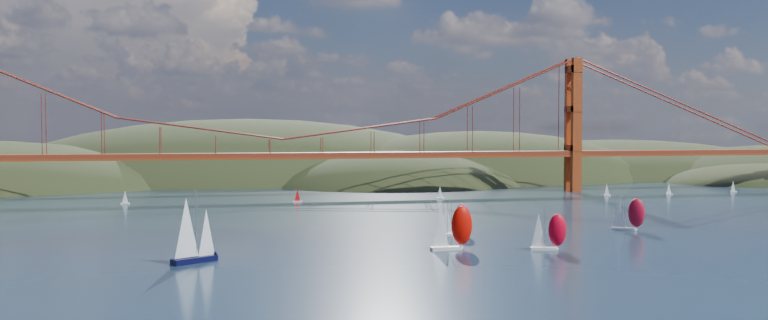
{
  "coord_description": "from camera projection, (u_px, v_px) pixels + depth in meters",
  "views": [
    {
      "loc": [
        -22.1,
        -107.35,
        26.35
      ],
      "look_at": [
        20.27,
        90.0,
        17.63
      ],
      "focal_mm": 35.0,
      "sensor_mm": 36.0,
      "label": 1
    }
  ],
  "objects": [
    {
      "name": "distant_boat_8",
      "position": [
        440.0,
        192.0,
        277.02
      ],
      "size": [
        3.0,
        2.0,
        4.7
      ],
      "color": "silver",
      "rests_on": "ground"
    },
    {
      "name": "bridge",
      "position": [
        278.0,
        112.0,
        284.7
      ],
      "size": [
        552.0,
        12.0,
        55.0
      ],
      "color": "maroon",
      "rests_on": "ground"
    },
    {
      "name": "racer_2",
      "position": [
        627.0,
        213.0,
        191.52
      ],
      "size": [
        8.3,
        6.63,
        9.46
      ],
      "rotation": [
        0.0,
        0.0,
        -0.55
      ],
      "color": "silver",
      "rests_on": "ground"
    },
    {
      "name": "ground",
      "position": [
        378.0,
        306.0,
        110.63
      ],
      "size": [
        1200.0,
        1200.0,
        0.0
      ],
      "primitive_type": "plane",
      "color": "black",
      "rests_on": "ground"
    },
    {
      "name": "racer_1",
      "position": [
        547.0,
        231.0,
        160.59
      ],
      "size": [
        7.99,
        4.29,
        8.96
      ],
      "rotation": [
        0.0,
        0.0,
        -0.21
      ],
      "color": "white",
      "rests_on": "ground"
    },
    {
      "name": "distant_boat_3",
      "position": [
        125.0,
        197.0,
        257.27
      ],
      "size": [
        3.0,
        2.0,
        4.7
      ],
      "color": "silver",
      "rests_on": "ground"
    },
    {
      "name": "distant_boat_5",
      "position": [
        669.0,
        189.0,
        294.38
      ],
      "size": [
        3.0,
        2.0,
        4.7
      ],
      "color": "silver",
      "rests_on": "ground"
    },
    {
      "name": "racer_rwb",
      "position": [
        454.0,
        219.0,
        181.74
      ],
      "size": [
        7.79,
        3.15,
        8.98
      ],
      "rotation": [
        0.0,
        0.0,
        -0.01
      ],
      "color": "white",
      "rests_on": "ground"
    },
    {
      "name": "distant_boat_6",
      "position": [
        733.0,
        186.0,
        305.45
      ],
      "size": [
        3.0,
        2.0,
        4.7
      ],
      "color": "silver",
      "rests_on": "ground"
    },
    {
      "name": "headlands",
      "position": [
        355.0,
        202.0,
        392.43
      ],
      "size": [
        725.0,
        225.0,
        96.0
      ],
      "color": "black",
      "rests_on": "ground"
    },
    {
      "name": "sloop_navy",
      "position": [
        192.0,
        231.0,
        145.58
      ],
      "size": [
        9.74,
        8.35,
        14.26
      ],
      "rotation": [
        0.0,
        0.0,
        0.56
      ],
      "color": "black",
      "rests_on": "ground"
    },
    {
      "name": "distant_boat_9",
      "position": [
        297.0,
        196.0,
        263.88
      ],
      "size": [
        3.0,
        2.0,
        4.7
      ],
      "color": "silver",
      "rests_on": "ground"
    },
    {
      "name": "racer_0",
      "position": [
        451.0,
        227.0,
        160.76
      ],
      "size": [
        9.47,
        3.97,
        10.8
      ],
      "rotation": [
        0.0,
        0.0,
        0.06
      ],
      "color": "white",
      "rests_on": "ground"
    },
    {
      "name": "distant_boat_4",
      "position": [
        607.0,
        190.0,
        288.65
      ],
      "size": [
        3.0,
        2.0,
        4.7
      ],
      "color": "silver",
      "rests_on": "ground"
    }
  ]
}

